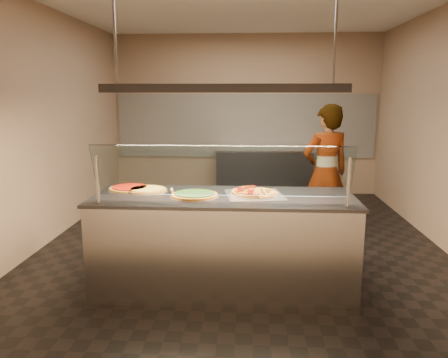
# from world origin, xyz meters

# --- Properties ---
(ground) EXTENTS (5.00, 6.00, 0.02)m
(ground) POSITION_xyz_m (0.00, 0.00, -0.01)
(ground) COLOR black
(ground) RESTS_ON ground
(wall_back) EXTENTS (5.00, 0.02, 3.00)m
(wall_back) POSITION_xyz_m (0.00, 3.01, 1.50)
(wall_back) COLOR tan
(wall_back) RESTS_ON ground
(wall_front) EXTENTS (5.00, 0.02, 3.00)m
(wall_front) POSITION_xyz_m (0.00, -3.01, 1.50)
(wall_front) COLOR tan
(wall_front) RESTS_ON ground
(wall_left) EXTENTS (0.02, 6.00, 3.00)m
(wall_left) POSITION_xyz_m (-2.51, 0.00, 1.50)
(wall_left) COLOR tan
(wall_left) RESTS_ON ground
(tile_band) EXTENTS (4.90, 0.02, 1.20)m
(tile_band) POSITION_xyz_m (0.00, 2.98, 1.30)
(tile_band) COLOR silver
(tile_band) RESTS_ON wall_back
(serving_counter) EXTENTS (2.53, 0.94, 0.93)m
(serving_counter) POSITION_xyz_m (-0.15, -1.28, 0.47)
(serving_counter) COLOR #B7B7BC
(serving_counter) RESTS_ON ground
(sneeze_guard) EXTENTS (2.29, 0.18, 0.54)m
(sneeze_guard) POSITION_xyz_m (-0.15, -1.62, 1.23)
(sneeze_guard) COLOR #B7B7BC
(sneeze_guard) RESTS_ON serving_counter
(perforated_tray) EXTENTS (0.62, 0.62, 0.01)m
(perforated_tray) POSITION_xyz_m (0.15, -1.24, 0.94)
(perforated_tray) COLOR silver
(perforated_tray) RESTS_ON serving_counter
(half_pizza_pepperoni) EXTENTS (0.29, 0.48, 0.05)m
(half_pizza_pepperoni) POSITION_xyz_m (0.04, -1.23, 0.96)
(half_pizza_pepperoni) COLOR #9E611E
(half_pizza_pepperoni) RESTS_ON perforated_tray
(half_pizza_sausage) EXTENTS (0.29, 0.48, 0.04)m
(half_pizza_sausage) POSITION_xyz_m (0.26, -1.24, 0.96)
(half_pizza_sausage) COLOR #9E611E
(half_pizza_sausage) RESTS_ON perforated_tray
(pizza_spinach) EXTENTS (0.48, 0.48, 0.03)m
(pizza_spinach) POSITION_xyz_m (-0.43, -1.33, 0.95)
(pizza_spinach) COLOR silver
(pizza_spinach) RESTS_ON serving_counter
(pizza_cheese) EXTENTS (0.42, 0.42, 0.03)m
(pizza_cheese) POSITION_xyz_m (-0.93, -1.12, 0.94)
(pizza_cheese) COLOR silver
(pizza_cheese) RESTS_ON serving_counter
(pizza_tomato) EXTENTS (0.44, 0.44, 0.03)m
(pizza_tomato) POSITION_xyz_m (-1.14, -1.05, 0.94)
(pizza_tomato) COLOR silver
(pizza_tomato) RESTS_ON serving_counter
(pizza_spatula) EXTENTS (0.22, 0.23, 0.02)m
(pizza_spatula) POSITION_xyz_m (-0.62, -1.23, 0.96)
(pizza_spatula) COLOR #B7B7BC
(pizza_spatula) RESTS_ON pizza_spinach
(prep_table) EXTENTS (1.74, 0.74, 0.93)m
(prep_table) POSITION_xyz_m (0.35, 2.55, 0.47)
(prep_table) COLOR #3E3E44
(prep_table) RESTS_ON ground
(worker) EXTENTS (0.76, 0.62, 1.78)m
(worker) POSITION_xyz_m (1.08, 0.26, 0.89)
(worker) COLOR #2A2731
(worker) RESTS_ON ground
(heat_lamp_housing) EXTENTS (2.30, 0.18, 0.08)m
(heat_lamp_housing) POSITION_xyz_m (-0.15, -1.28, 1.95)
(heat_lamp_housing) COLOR #3E3E44
(heat_lamp_housing) RESTS_ON ceiling
(lamp_rod_left) EXTENTS (0.02, 0.02, 1.01)m
(lamp_rod_left) POSITION_xyz_m (-1.15, -1.28, 2.50)
(lamp_rod_left) COLOR #B7B7BC
(lamp_rod_left) RESTS_ON ceiling
(lamp_rod_right) EXTENTS (0.02, 0.02, 1.01)m
(lamp_rod_right) POSITION_xyz_m (0.85, -1.28, 2.50)
(lamp_rod_right) COLOR #B7B7BC
(lamp_rod_right) RESTS_ON ceiling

